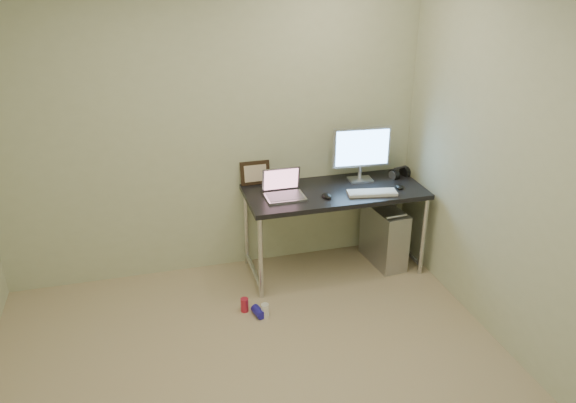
{
  "coord_description": "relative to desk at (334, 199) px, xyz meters",
  "views": [
    {
      "loc": [
        -0.57,
        -2.63,
        2.55
      ],
      "look_at": [
        0.44,
        1.07,
        0.85
      ],
      "focal_mm": 35.0,
      "sensor_mm": 36.0,
      "label": 1
    }
  ],
  "objects": [
    {
      "name": "tower_computer",
      "position": [
        0.48,
        -0.01,
        -0.4
      ],
      "size": [
        0.27,
        0.52,
        0.56
      ],
      "rotation": [
        0.0,
        0.0,
        0.1
      ],
      "color": "#B2B1B6",
      "rests_on": "ground"
    },
    {
      "name": "desk",
      "position": [
        0.0,
        0.0,
        0.0
      ],
      "size": [
        1.49,
        0.65,
        0.75
      ],
      "color": "black",
      "rests_on": "ground"
    },
    {
      "name": "can_blue",
      "position": [
        -0.79,
        -0.53,
        -0.63
      ],
      "size": [
        0.1,
        0.14,
        0.07
      ],
      "primitive_type": "cylinder",
      "rotation": [
        1.57,
        0.0,
        0.24
      ],
      "color": "#221CAB",
      "rests_on": "ground"
    },
    {
      "name": "headphones",
      "position": [
        0.65,
        0.13,
        0.11
      ],
      "size": [
        0.2,
        0.11,
        0.12
      ],
      "rotation": [
        0.0,
        0.0,
        0.29
      ],
      "color": "black",
      "rests_on": "desk"
    },
    {
      "name": "laptop",
      "position": [
        -0.45,
        -0.01,
        0.13
      ],
      "size": [
        0.31,
        0.26,
        0.22
      ],
      "rotation": [
        0.0,
        0.0,
        0.0
      ],
      "color": "silver",
      "rests_on": "desk"
    },
    {
      "name": "can_white",
      "position": [
        -0.74,
        -0.56,
        -0.61
      ],
      "size": [
        0.06,
        0.06,
        0.11
      ],
      "primitive_type": "cylinder",
      "rotation": [
        0.0,
        0.0,
        0.05
      ],
      "color": "white",
      "rests_on": "ground"
    },
    {
      "name": "monitor",
      "position": [
        0.28,
        0.15,
        0.36
      ],
      "size": [
        0.5,
        0.16,
        0.47
      ],
      "rotation": [
        0.0,
        0.0,
        -0.07
      ],
      "color": "silver",
      "rests_on": "desk"
    },
    {
      "name": "picture_frame",
      "position": [
        -0.61,
        0.3,
        0.18
      ],
      "size": [
        0.25,
        0.08,
        0.2
      ],
      "primitive_type": "cube",
      "rotation": [
        -0.21,
        0.0,
        0.02
      ],
      "color": "black",
      "rests_on": "desk"
    },
    {
      "name": "cable_b",
      "position": [
        0.52,
        0.26,
        -0.29
      ],
      "size": [
        0.02,
        0.11,
        0.71
      ],
      "primitive_type": "cylinder",
      "rotation": [
        0.14,
        0.0,
        0.09
      ],
      "color": "black",
      "rests_on": "ground"
    },
    {
      "name": "mouse_left",
      "position": [
        -0.12,
        -0.13,
        0.1
      ],
      "size": [
        0.09,
        0.12,
        0.04
      ],
      "primitive_type": "ellipsoid",
      "rotation": [
        0.0,
        0.0,
        0.14
      ],
      "color": "black",
      "rests_on": "desk"
    },
    {
      "name": "webcam",
      "position": [
        -0.35,
        0.29,
        0.16
      ],
      "size": [
        0.04,
        0.03,
        0.11
      ],
      "rotation": [
        0.0,
        0.0,
        0.14
      ],
      "color": "silver",
      "rests_on": "desk"
    },
    {
      "name": "wall_right",
      "position": [
        0.81,
        -1.42,
        0.58
      ],
      "size": [
        0.02,
        3.5,
        2.5
      ],
      "primitive_type": "cube",
      "color": "beige",
      "rests_on": "ground"
    },
    {
      "name": "floor",
      "position": [
        -0.94,
        -1.42,
        -0.67
      ],
      "size": [
        3.5,
        3.5,
        0.0
      ],
      "primitive_type": "plane",
      "color": "tan",
      "rests_on": "ground"
    },
    {
      "name": "mouse_right",
      "position": [
        0.53,
        -0.11,
        0.1
      ],
      "size": [
        0.1,
        0.12,
        0.04
      ],
      "primitive_type": "ellipsoid",
      "rotation": [
        0.0,
        0.0,
        -0.32
      ],
      "color": "black",
      "rests_on": "desk"
    },
    {
      "name": "keyboard",
      "position": [
        0.26,
        -0.17,
        0.1
      ],
      "size": [
        0.42,
        0.19,
        0.02
      ],
      "primitive_type": "cube",
      "rotation": [
        0.0,
        0.0,
        -0.17
      ],
      "color": "silver",
      "rests_on": "desk"
    },
    {
      "name": "wall_back",
      "position": [
        -0.94,
        0.33,
        0.58
      ],
      "size": [
        3.5,
        0.02,
        2.5
      ],
      "primitive_type": "cube",
      "color": "beige",
      "rests_on": "ground"
    },
    {
      "name": "cable_a",
      "position": [
        0.43,
        0.28,
        -0.27
      ],
      "size": [
        0.01,
        0.16,
        0.69
      ],
      "primitive_type": "cylinder",
      "rotation": [
        0.21,
        0.0,
        0.0
      ],
      "color": "black",
      "rests_on": "ground"
    },
    {
      "name": "can_red",
      "position": [
        -0.87,
        -0.44,
        -0.61
      ],
      "size": [
        0.08,
        0.08,
        0.11
      ],
      "primitive_type": "cylinder",
      "rotation": [
        0.0,
        0.0,
        -0.41
      ],
      "color": "#C4213D",
      "rests_on": "ground"
    }
  ]
}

